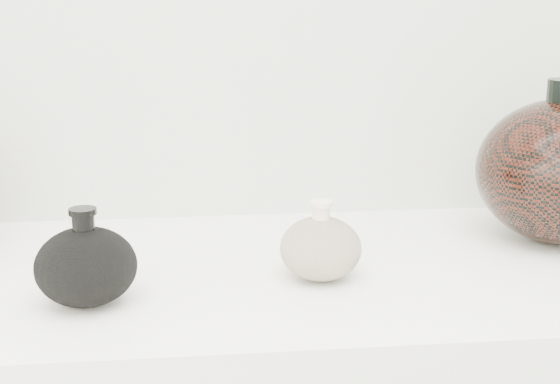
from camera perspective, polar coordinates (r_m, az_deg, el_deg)
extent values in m
cube|color=white|center=(1.03, -0.40, -6.26)|extent=(1.20, 0.50, 0.03)
ellipsoid|color=black|center=(0.91, -14.00, -5.31)|extent=(0.13, 0.13, 0.09)
cylinder|color=black|center=(0.90, -14.20, -2.20)|extent=(0.03, 0.03, 0.03)
cylinder|color=black|center=(0.89, -14.25, -1.38)|extent=(0.03, 0.03, 0.01)
ellipsoid|color=beige|center=(0.97, 2.99, -4.14)|extent=(0.12, 0.12, 0.08)
cylinder|color=#F1DCC5|center=(0.95, 3.03, -1.54)|extent=(0.03, 0.03, 0.02)
cylinder|color=#F1DCC5|center=(0.95, 3.03, -0.85)|extent=(0.03, 0.03, 0.01)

